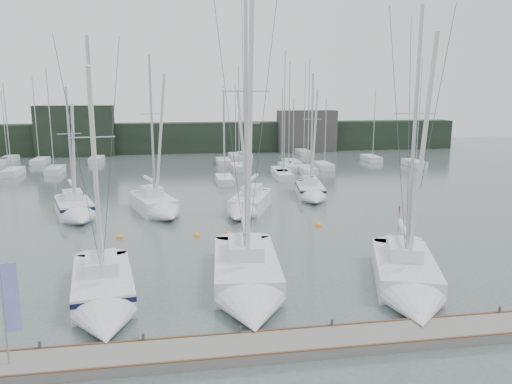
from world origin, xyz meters
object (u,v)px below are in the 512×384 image
Objects in this scene: sailboat_near_right at (409,285)px; sailboat_mid_a at (76,211)px; sailboat_mid_d at (312,193)px; sailboat_near_center at (249,285)px; dock_banner at (9,303)px; buoy_c at (120,238)px; buoy_d at (197,236)px; sailboat_mid_c at (246,207)px; buoy_b at (318,226)px; sailboat_mid_b at (159,208)px; buoy_a at (229,235)px; sailboat_near_left at (104,298)px.

sailboat_near_right is 1.36× the size of sailboat_mid_a.
sailboat_near_right is 23.42m from sailboat_mid_d.
dock_banner is at bearing -145.20° from sailboat_near_center.
buoy_c is at bearing -139.85° from sailboat_mid_d.
sailboat_mid_a is 22.96× the size of buoy_d.
sailboat_near_right is at bearing -61.12° from sailboat_mid_a.
sailboat_near_center reaches higher than sailboat_mid_c.
sailboat_mid_d reaches higher than buoy_d.
sailboat_mid_c is 0.99× the size of sailboat_mid_d.
sailboat_mid_a is at bearing 128.23° from sailboat_near_center.
sailboat_near_center reaches higher than buoy_d.
sailboat_mid_d is at bearing 77.44° from buoy_b.
buoy_b is at bearing -42.68° from sailboat_mid_b.
sailboat_mid_c is 25.81m from dock_banner.
sailboat_mid_d is 22.05× the size of buoy_b.
buoy_b is at bearing 64.76° from sailboat_near_center.
sailboat_mid_b is at bearing 143.33° from sailboat_near_right.
buoy_a reaches higher than buoy_b.
sailboat_mid_c is 25.37× the size of buoy_d.
sailboat_mid_b is at bearing 126.42° from buoy_a.
buoy_c is (-17.11, -10.41, -0.59)m from sailboat_mid_d.
buoy_a is at bearing 44.38° from dock_banner.
dock_banner is at bearing -96.95° from buoy_c.
sailboat_near_left is at bearing -93.21° from sailboat_mid_a.
sailboat_near_left is 19.42m from buoy_b.
sailboat_mid_c reaches higher than buoy_b.
buoy_a is at bearing -5.95° from buoy_d.
buoy_a is at bearing -72.25° from sailboat_mid_b.
buoy_d is (-4.48, -5.89, -0.64)m from sailboat_mid_c.
sailboat_mid_b is (-4.97, 18.05, 0.03)m from sailboat_near_center.
buoy_d is at bearing -128.11° from sailboat_mid_d.
sailboat_mid_a is at bearing 155.00° from sailboat_near_right.
sailboat_near_left is 6.15m from dock_banner.
sailboat_near_right is (15.32, -0.85, 0.00)m from sailboat_near_left.
sailboat_mid_b is 1.10× the size of sailboat_mid_d.
sailboat_near_center is 18.72m from sailboat_mid_b.
sailboat_near_left is at bearing -96.35° from sailboat_mid_c.
sailboat_mid_b is 24.27× the size of buoy_b.
buoy_c is (4.09, -6.19, -0.64)m from sailboat_mid_a.
sailboat_near_left is 12.15m from buoy_c.
buoy_a is (11.85, -6.88, -0.64)m from sailboat_mid_a.
sailboat_near_center is (7.13, 0.35, 0.02)m from sailboat_near_left.
sailboat_mid_b reaches higher than sailboat_mid_d.
sailboat_mid_c reaches higher than buoy_a.
sailboat_near_left is 18.53m from sailboat_mid_b.
buoy_b is at bearing 112.38° from sailboat_near_right.
sailboat_near_left reaches higher than buoy_b.
dock_banner is at bearing -115.92° from sailboat_mid_d.
buoy_d is (5.02, 11.67, -0.59)m from sailboat_near_left.
sailboat_mid_c is 6.87m from buoy_b.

